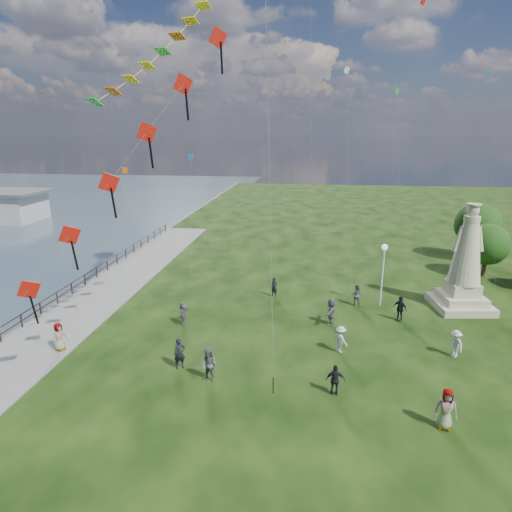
# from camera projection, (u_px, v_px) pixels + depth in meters

# --- Properties ---
(waterfront) EXTENTS (200.00, 200.00, 1.51)m
(waterfront) POSITION_uv_depth(u_px,v_px,m) (47.00, 324.00, 28.59)
(waterfront) COLOR #303E48
(waterfront) RESTS_ON ground
(statue) EXTENTS (4.20, 4.20, 7.61)m
(statue) POSITION_uv_depth(u_px,v_px,m) (465.00, 270.00, 30.24)
(statue) COLOR #BEAF8F
(statue) RESTS_ON ground
(lamppost) EXTENTS (0.43, 0.43, 4.66)m
(lamppost) POSITION_uv_depth(u_px,v_px,m) (383.00, 262.00, 30.52)
(lamppost) COLOR silver
(lamppost) RESTS_ON ground
(tree_row) EXTENTS (6.97, 12.31, 5.67)m
(tree_row) POSITION_uv_depth(u_px,v_px,m) (491.00, 236.00, 38.98)
(tree_row) COLOR #382314
(tree_row) RESTS_ON ground
(person_0) EXTENTS (0.75, 0.69, 1.73)m
(person_0) POSITION_uv_depth(u_px,v_px,m) (180.00, 353.00, 22.93)
(person_0) COLOR black
(person_0) RESTS_ON ground
(person_1) EXTENTS (1.02, 0.83, 1.82)m
(person_1) POSITION_uv_depth(u_px,v_px,m) (209.00, 365.00, 21.66)
(person_1) COLOR #595960
(person_1) RESTS_ON ground
(person_2) EXTENTS (1.11, 1.12, 1.61)m
(person_2) POSITION_uv_depth(u_px,v_px,m) (340.00, 339.00, 24.60)
(person_2) COLOR silver
(person_2) RESTS_ON ground
(person_3) EXTENTS (0.94, 0.50, 1.58)m
(person_3) POSITION_uv_depth(u_px,v_px,m) (335.00, 380.00, 20.61)
(person_3) COLOR black
(person_3) RESTS_ON ground
(person_4) EXTENTS (0.97, 0.65, 1.88)m
(person_4) POSITION_uv_depth(u_px,v_px,m) (446.00, 409.00, 18.20)
(person_4) COLOR #595960
(person_4) RESTS_ON ground
(person_5) EXTENTS (0.70, 1.45, 1.53)m
(person_5) POSITION_uv_depth(u_px,v_px,m) (183.00, 313.00, 28.24)
(person_5) COLOR #595960
(person_5) RESTS_ON ground
(person_6) EXTENTS (0.65, 0.53, 1.54)m
(person_6) POSITION_uv_depth(u_px,v_px,m) (274.00, 287.00, 32.95)
(person_6) COLOR black
(person_6) RESTS_ON ground
(person_7) EXTENTS (0.86, 0.61, 1.65)m
(person_7) POSITION_uv_depth(u_px,v_px,m) (356.00, 295.00, 31.31)
(person_7) COLOR #595960
(person_7) RESTS_ON ground
(person_8) EXTENTS (0.93, 1.17, 1.61)m
(person_8) POSITION_uv_depth(u_px,v_px,m) (455.00, 344.00, 24.09)
(person_8) COLOR silver
(person_8) RESTS_ON ground
(person_9) EXTENTS (1.10, 1.08, 1.75)m
(person_9) POSITION_uv_depth(u_px,v_px,m) (400.00, 308.00, 28.72)
(person_9) COLOR black
(person_9) RESTS_ON ground
(person_10) EXTENTS (0.75, 0.94, 1.68)m
(person_10) POSITION_uv_depth(u_px,v_px,m) (59.00, 338.00, 24.66)
(person_10) COLOR #595960
(person_10) RESTS_ON ground
(person_11) EXTENTS (0.99, 1.80, 1.84)m
(person_11) POSITION_uv_depth(u_px,v_px,m) (331.00, 312.00, 28.08)
(person_11) COLOR #595960
(person_11) RESTS_ON ground
(red_kite_train) EXTENTS (11.04, 9.35, 17.33)m
(red_kite_train) POSITION_uv_depth(u_px,v_px,m) (125.00, 166.00, 20.34)
(red_kite_train) COLOR black
(red_kite_train) RESTS_ON ground
(small_kites) EXTENTS (30.66, 13.83, 27.03)m
(small_kites) POSITION_uv_depth(u_px,v_px,m) (323.00, 106.00, 36.11)
(small_kites) COLOR #166385
(small_kites) RESTS_ON ground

